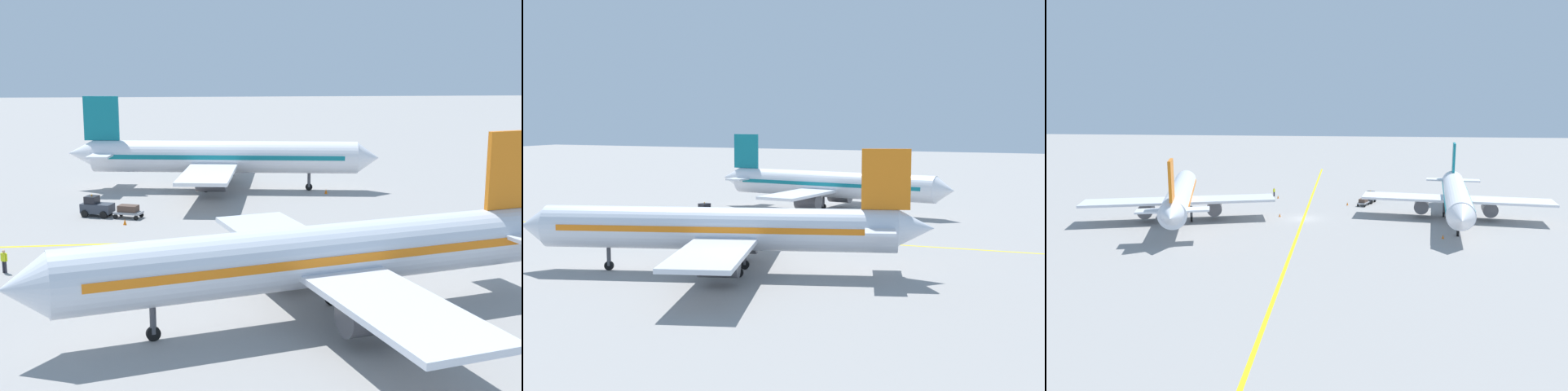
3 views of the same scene
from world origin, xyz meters
TOP-DOWN VIEW (x-y plane):
  - ground_plane at (0.00, 0.00)m, footprint 400.00×400.00m
  - apron_yellow_centreline at (0.00, 0.00)m, footprint 5.82×119.90m
  - airplane_at_gate at (-22.88, -2.12)m, footprint 28.42×35.53m
  - airplane_adjacent_stand at (18.32, 3.04)m, footprint 28.30×34.81m
  - baggage_tug_dark at (-10.00, -14.27)m, footprint 2.50×3.32m
  - baggage_cart_trailing at (-8.96, -11.14)m, footprint 2.15×2.91m
  - ground_crew_worker at (7.98, -18.08)m, footprint 0.35×0.53m
  - traffic_cone_near_nose at (-19.56, 9.48)m, footprint 0.32×0.32m
  - traffic_cone_mid_apron at (-6.21, -11.17)m, footprint 0.32×0.32m
  - traffic_cone_by_wingtip at (6.88, -16.23)m, footprint 0.32×0.32m
  - traffic_cone_far_edge at (3.85, -0.82)m, footprint 0.32×0.32m

SIDE VIEW (x-z plane):
  - ground_plane at x=0.00m, z-range 0.00..0.00m
  - apron_yellow_centreline at x=0.00m, z-range 0.00..0.01m
  - traffic_cone_near_nose at x=-19.56m, z-range 0.00..0.55m
  - traffic_cone_mid_apron at x=-6.21m, z-range 0.00..0.55m
  - traffic_cone_by_wingtip at x=6.88m, z-range 0.00..0.55m
  - traffic_cone_far_edge at x=3.85m, z-range 0.00..0.55m
  - baggage_cart_trailing at x=-8.96m, z-range 0.14..1.38m
  - baggage_tug_dark at x=-10.00m, z-range -0.15..1.96m
  - ground_crew_worker at x=7.98m, z-range 0.07..1.75m
  - airplane_at_gate at x=-22.88m, z-range -1.59..9.01m
  - airplane_adjacent_stand at x=18.32m, z-range -1.59..9.01m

